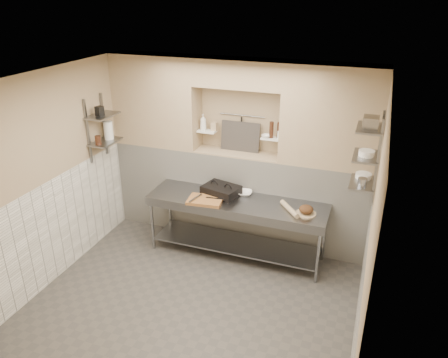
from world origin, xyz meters
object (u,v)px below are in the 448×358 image
at_px(mixing_bowl, 244,193).
at_px(rolling_pin, 289,209).
at_px(bread_loaf, 306,209).
at_px(panini_press, 221,190).
at_px(jug_left, 108,130).
at_px(cutting_board, 205,200).
at_px(prep_table, 236,217).
at_px(bottle_soap, 203,122).
at_px(bowl_alcove, 266,136).

distance_m(mixing_bowl, rolling_pin, 0.78).
xyz_separation_m(mixing_bowl, bread_loaf, (0.96, -0.29, 0.05)).
height_order(panini_press, jug_left, jug_left).
xyz_separation_m(cutting_board, rolling_pin, (1.19, 0.13, 0.01)).
distance_m(prep_table, jug_left, 2.29).
relative_size(prep_table, cutting_board, 5.35).
bearing_deg(rolling_pin, jug_left, 179.77).
distance_m(panini_press, bottle_soap, 1.07).
xyz_separation_m(panini_press, jug_left, (-1.73, -0.15, 0.78)).
height_order(rolling_pin, bread_loaf, bread_loaf).
xyz_separation_m(mixing_bowl, jug_left, (-2.05, -0.27, 0.82)).
distance_m(bottle_soap, bowl_alcove, 0.99).
relative_size(panini_press, rolling_pin, 1.29).
bearing_deg(bowl_alcove, rolling_pin, -48.37).
xyz_separation_m(prep_table, panini_press, (-0.28, 0.12, 0.33)).
bearing_deg(panini_press, mixing_bowl, 34.11).
bearing_deg(jug_left, bottle_soap, 24.85).
xyz_separation_m(cutting_board, jug_left, (-1.60, 0.14, 0.83)).
bearing_deg(panini_press, prep_table, -9.69).
relative_size(cutting_board, mixing_bowl, 2.16).
height_order(prep_table, mixing_bowl, mixing_bowl).
height_order(mixing_bowl, rolling_pin, rolling_pin).
bearing_deg(panini_press, bottle_soap, 149.33).
bearing_deg(mixing_bowl, bottle_soap, 157.06).
distance_m(rolling_pin, jug_left, 2.90).
bearing_deg(bread_loaf, bottle_soap, 160.38).
distance_m(panini_press, cutting_board, 0.32).
distance_m(panini_press, bowl_alcove, 1.02).
xyz_separation_m(bottle_soap, jug_left, (-1.28, -0.59, -0.09)).
height_order(bottle_soap, jug_left, bottle_soap).
height_order(prep_table, panini_press, panini_press).
bearing_deg(mixing_bowl, bread_loaf, -16.84).
relative_size(mixing_bowl, jug_left, 0.83).
distance_m(cutting_board, bottle_soap, 1.21).
relative_size(panini_press, jug_left, 2.16).
relative_size(mixing_bowl, bread_loaf, 1.18).
distance_m(prep_table, mixing_bowl, 0.37).
relative_size(prep_table, rolling_pin, 5.74).
relative_size(bottle_soap, jug_left, 0.91).
height_order(cutting_board, mixing_bowl, mixing_bowl).
height_order(panini_press, bottle_soap, bottle_soap).
relative_size(bread_loaf, bottle_soap, 0.77).
distance_m(cutting_board, jug_left, 1.81).
distance_m(prep_table, rolling_pin, 0.83).
xyz_separation_m(mixing_bowl, rolling_pin, (0.73, -0.28, 0.01)).
bearing_deg(mixing_bowl, jug_left, -172.57).
bearing_deg(bottle_soap, jug_left, -155.15).
bearing_deg(rolling_pin, bread_loaf, -2.81).
xyz_separation_m(mixing_bowl, bottle_soap, (-0.77, 0.33, 0.91)).
xyz_separation_m(panini_press, mixing_bowl, (0.32, 0.12, -0.04)).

